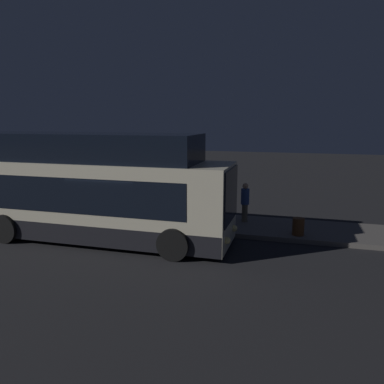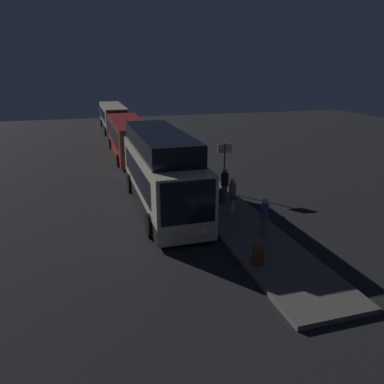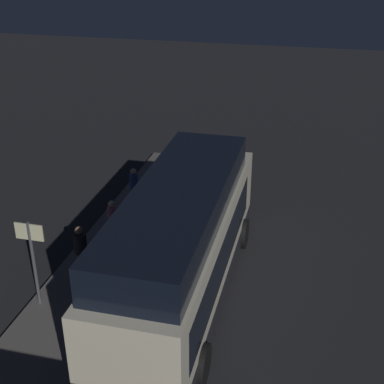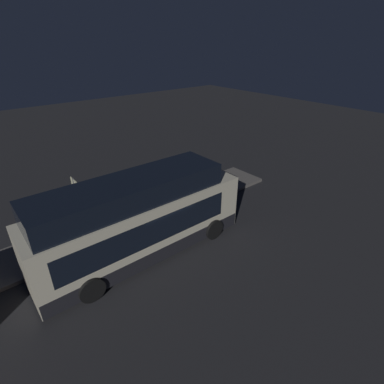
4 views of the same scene
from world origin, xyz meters
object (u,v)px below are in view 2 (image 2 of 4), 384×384
object	(u,v)px
bus_lead	(161,174)
passenger_boarding	(232,194)
suitcase	(222,196)
sign_post	(224,160)
bus_second	(129,138)
passenger_with_bags	(264,215)
bus_third	(113,118)
trash_bin	(258,256)
passenger_waiting	(225,183)

from	to	relation	value
bus_lead	passenger_boarding	world-z (taller)	bus_lead
suitcase	sign_post	distance (m)	2.76
bus_second	passenger_boarding	bearing A→B (deg)	11.33
passenger_with_bags	sign_post	distance (m)	6.63
bus_third	trash_bin	bearing A→B (deg)	3.31
passenger_boarding	bus_lead	bearing A→B (deg)	-20.57
bus_second	passenger_with_bags	xyz separation A→B (m)	(18.25, 3.34, -0.36)
bus_lead	passenger_with_bags	world-z (taller)	bus_lead
suitcase	passenger_waiting	bearing A→B (deg)	147.27
bus_third	suitcase	xyz separation A→B (m)	(27.95, 3.12, -0.89)
passenger_waiting	suitcase	world-z (taller)	passenger_waiting
bus_lead	bus_third	distance (m)	27.14
passenger_boarding	suitcase	size ratio (longest dim) A/B	1.76
passenger_waiting	trash_bin	distance (m)	7.18
passenger_waiting	suitcase	bearing A→B (deg)	-173.78
bus_third	passenger_waiting	xyz separation A→B (m)	(27.48, 3.42, -0.33)
bus_lead	suitcase	xyz separation A→B (m)	(0.81, 3.12, -1.22)
trash_bin	passenger_with_bags	bearing A→B (deg)	148.61
bus_third	passenger_waiting	world-z (taller)	bus_third
bus_third	suitcase	size ratio (longest dim) A/B	11.01
suitcase	passenger_boarding	bearing A→B (deg)	-1.67
bus_lead	passenger_with_bags	bearing A→B (deg)	32.90
bus_lead	suitcase	size ratio (longest dim) A/B	10.37
passenger_boarding	suitcase	bearing A→B (deg)	-75.94
passenger_waiting	passenger_boarding	bearing A→B (deg)	-151.17
bus_third	passenger_boarding	size ratio (longest dim) A/B	6.25
passenger_with_bags	suitcase	size ratio (longest dim) A/B	1.69
passenger_boarding	passenger_with_bags	size ratio (longest dim) A/B	1.04
bus_lead	bus_third	size ratio (longest dim) A/B	0.94
passenger_boarding	sign_post	size ratio (longest dim) A/B	0.63
bus_lead	suitcase	bearing A→B (deg)	75.44
bus_third	passenger_with_bags	distance (m)	32.47
passenger_boarding	trash_bin	world-z (taller)	passenger_boarding
bus_third	suitcase	bearing A→B (deg)	6.37
passenger_with_bags	trash_bin	bearing A→B (deg)	6.83
passenger_waiting	passenger_with_bags	bearing A→B (deg)	-142.04
bus_second	passenger_boarding	distance (m)	15.67
sign_post	suitcase	bearing A→B (deg)	-22.88
passenger_boarding	bus_third	bearing A→B (deg)	-68.30
sign_post	passenger_with_bags	bearing A→B (deg)	-6.16
bus_third	passenger_waiting	bearing A→B (deg)	7.09
bus_lead	bus_second	bearing A→B (deg)	-180.00
bus_lead	bus_third	bearing A→B (deg)	-180.00
bus_third	bus_second	bearing A→B (deg)	0.00
passenger_with_bags	trash_bin	world-z (taller)	passenger_with_bags
bus_lead	passenger_boarding	xyz separation A→B (m)	(2.26, 3.08, -0.65)
bus_second	sign_post	size ratio (longest dim) A/B	4.00
bus_second	suitcase	size ratio (longest dim) A/B	11.19
passenger_with_bags	suitcase	distance (m)	4.38
bus_second	bus_third	xyz separation A→B (m)	(-14.04, -0.00, -0.01)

